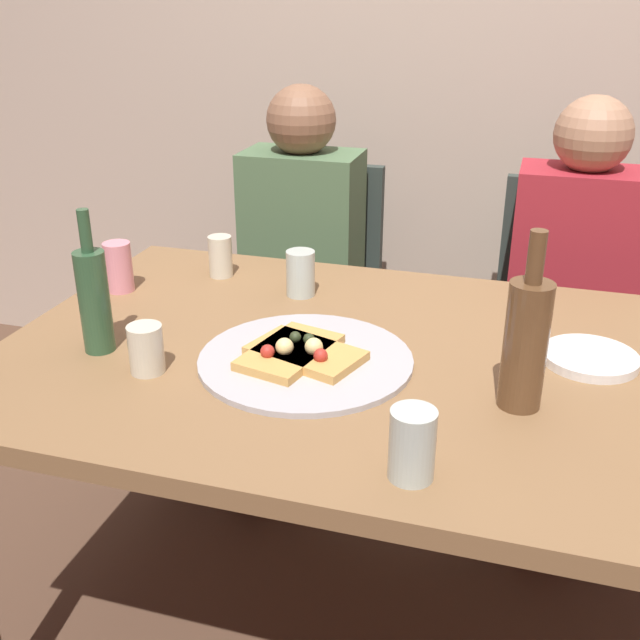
% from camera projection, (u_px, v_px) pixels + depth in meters
% --- Properties ---
extents(ground_plane, '(8.00, 8.00, 0.00)m').
position_uv_depth(ground_plane, '(372.00, 629.00, 1.82)').
color(ground_plane, '#513828').
extents(back_wall, '(6.00, 0.10, 2.60)m').
position_uv_depth(back_wall, '(474.00, 30.00, 2.44)').
color(back_wall, '#BCA893').
rests_on(back_wall, ground_plane).
extents(dining_table, '(1.57, 0.99, 0.75)m').
position_uv_depth(dining_table, '(381.00, 387.00, 1.55)').
color(dining_table, olive).
rests_on(dining_table, ground_plane).
extents(pizza_tray, '(0.43, 0.43, 0.01)m').
position_uv_depth(pizza_tray, '(306.00, 360.00, 1.49)').
color(pizza_tray, '#ADADB2').
rests_on(pizza_tray, dining_table).
extents(pizza_slice_last, '(0.25, 0.19, 0.05)m').
position_uv_depth(pizza_slice_last, '(307.00, 352.00, 1.48)').
color(pizza_slice_last, tan).
rests_on(pizza_slice_last, pizza_tray).
extents(pizza_slice_extra, '(0.18, 0.24, 0.05)m').
position_uv_depth(pizza_slice_extra, '(289.00, 351.00, 1.48)').
color(pizza_slice_extra, tan).
rests_on(pizza_slice_extra, pizza_tray).
extents(wine_bottle, '(0.08, 0.08, 0.32)m').
position_uv_depth(wine_bottle, '(526.00, 342.00, 1.29)').
color(wine_bottle, brown).
rests_on(wine_bottle, dining_table).
extents(beer_bottle, '(0.06, 0.06, 0.30)m').
position_uv_depth(beer_bottle, '(94.00, 298.00, 1.50)').
color(beer_bottle, '#2D5133').
rests_on(beer_bottle, dining_table).
extents(tumbler_near, '(0.07, 0.07, 0.11)m').
position_uv_depth(tumbler_near, '(301.00, 273.00, 1.79)').
color(tumbler_near, '#B7C6BC').
rests_on(tumbler_near, dining_table).
extents(tumbler_far, '(0.07, 0.07, 0.11)m').
position_uv_depth(tumbler_far, '(412.00, 444.00, 1.12)').
color(tumbler_far, '#B7C6BC').
rests_on(tumbler_far, dining_table).
extents(wine_glass, '(0.07, 0.07, 0.10)m').
position_uv_depth(wine_glass, '(146.00, 349.00, 1.44)').
color(wine_glass, beige).
rests_on(wine_glass, dining_table).
extents(short_glass, '(0.06, 0.06, 0.11)m').
position_uv_depth(short_glass, '(220.00, 256.00, 1.91)').
color(short_glass, beige).
rests_on(short_glass, dining_table).
extents(soda_can, '(0.07, 0.07, 0.12)m').
position_uv_depth(soda_can, '(119.00, 267.00, 1.82)').
color(soda_can, pink).
rests_on(soda_can, dining_table).
extents(plate_stack, '(0.19, 0.19, 0.02)m').
position_uv_depth(plate_stack, '(590.00, 358.00, 1.49)').
color(plate_stack, white).
rests_on(plate_stack, dining_table).
extents(chair_left, '(0.44, 0.44, 0.90)m').
position_uv_depth(chair_left, '(308.00, 285.00, 2.51)').
color(chair_left, '#2D3833').
rests_on(chair_left, ground_plane).
extents(chair_right, '(0.44, 0.44, 0.90)m').
position_uv_depth(chair_right, '(566.00, 313.00, 2.30)').
color(chair_right, '#2D3833').
rests_on(chair_right, ground_plane).
extents(guest_in_sweater, '(0.36, 0.56, 1.17)m').
position_uv_depth(guest_in_sweater, '(294.00, 264.00, 2.33)').
color(guest_in_sweater, '#4C6B47').
rests_on(guest_in_sweater, ground_plane).
extents(guest_in_beanie, '(0.36, 0.56, 1.17)m').
position_uv_depth(guest_in_beanie, '(572.00, 292.00, 2.11)').
color(guest_in_beanie, maroon).
rests_on(guest_in_beanie, ground_plane).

